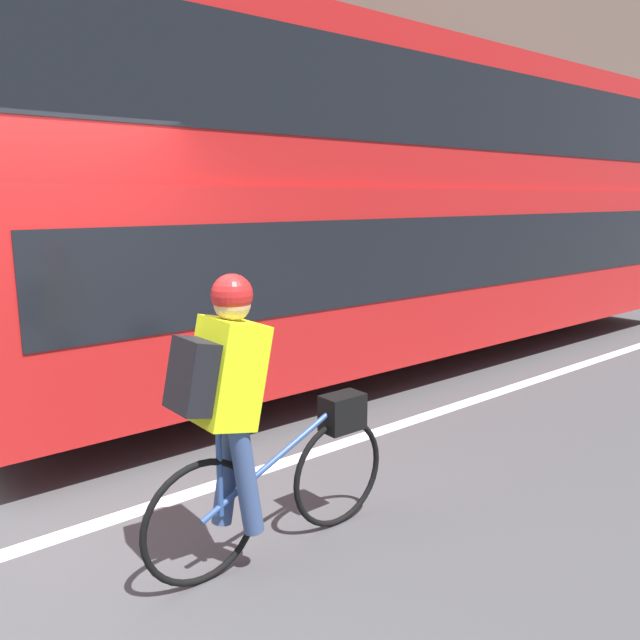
{
  "coord_description": "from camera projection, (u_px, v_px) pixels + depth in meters",
  "views": [
    {
      "loc": [
        -0.87,
        -3.72,
        1.99
      ],
      "look_at": [
        2.29,
        0.13,
        1.0
      ],
      "focal_mm": 35.0,
      "sensor_mm": 36.0,
      "label": 1
    }
  ],
  "objects": [
    {
      "name": "ground_plane",
      "position": [
        40.0,
        533.0,
        3.75
      ],
      "size": [
        80.0,
        80.0,
        0.0
      ],
      "primitive_type": "plane",
      "color": "#424244"
    },
    {
      "name": "road_center_line",
      "position": [
        46.0,
        541.0,
        3.66
      ],
      "size": [
        50.0,
        0.14,
        0.01
      ],
      "primitive_type": "cube",
      "color": "silver",
      "rests_on": "ground_plane"
    },
    {
      "name": "bus",
      "position": [
        398.0,
        197.0,
        7.49
      ],
      "size": [
        9.63,
        2.48,
        3.55
      ],
      "color": "black",
      "rests_on": "ground_plane"
    },
    {
      "name": "cyclist_on_bike",
      "position": [
        248.0,
        412.0,
        3.29
      ],
      "size": [
        1.61,
        0.32,
        1.61
      ],
      "color": "black",
      "rests_on": "ground_plane"
    },
    {
      "name": "trash_bin",
      "position": [
        169.0,
        285.0,
        9.4
      ],
      "size": [
        0.48,
        0.48,
        1.04
      ],
      "color": "#515156",
      "rests_on": "sidewalk_curb"
    },
    {
      "name": "street_sign_post",
      "position": [
        204.0,
        216.0,
        9.59
      ],
      "size": [
        0.36,
        0.09,
        2.78
      ],
      "color": "#59595B",
      "rests_on": "sidewalk_curb"
    }
  ]
}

